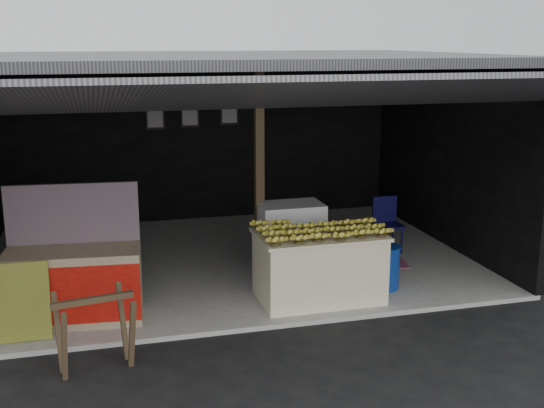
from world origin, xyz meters
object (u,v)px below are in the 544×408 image
object	(u,v)px
sawhorse	(94,325)
plastic_chair	(386,219)
white_crate	(291,238)
water_barrel	(385,268)
neighbor_stall	(74,281)
banana_table	(319,266)

from	to	relation	value
sawhorse	plastic_chair	world-z (taller)	plastic_chair
white_crate	water_barrel	world-z (taller)	white_crate
white_crate	neighbor_stall	world-z (taller)	neighbor_stall
banana_table	sawhorse	world-z (taller)	banana_table
neighbor_stall	water_barrel	xyz separation A→B (m)	(3.87, 0.02, -0.20)
banana_table	neighbor_stall	size ratio (longest dim) A/B	0.99
banana_table	neighbor_stall	distance (m)	2.92
banana_table	white_crate	bearing A→B (deg)	92.02
white_crate	water_barrel	xyz separation A→B (m)	(0.99, -0.96, -0.21)
water_barrel	plastic_chair	world-z (taller)	plastic_chair
neighbor_stall	plastic_chair	distance (m)	4.83
white_crate	sawhorse	xyz separation A→B (m)	(-2.67, -2.22, -0.05)
sawhorse	white_crate	bearing A→B (deg)	29.18
sawhorse	neighbor_stall	bearing A→B (deg)	88.93
neighbor_stall	sawhorse	distance (m)	1.25
sawhorse	water_barrel	distance (m)	3.87
white_crate	plastic_chair	size ratio (longest dim) A/B	1.18
white_crate	banana_table	bearing A→B (deg)	-88.25
water_barrel	sawhorse	bearing A→B (deg)	-161.05
neighbor_stall	sawhorse	xyz separation A→B (m)	(0.21, -1.23, -0.03)
plastic_chair	sawhorse	bearing A→B (deg)	-146.81
white_crate	neighbor_stall	distance (m)	3.04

